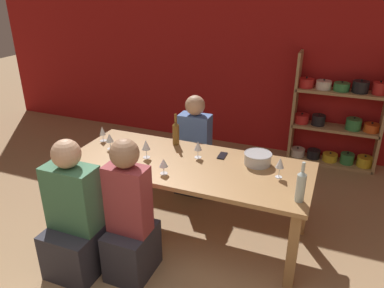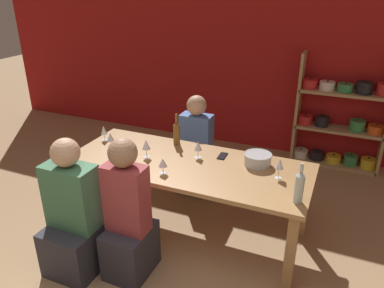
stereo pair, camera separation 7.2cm
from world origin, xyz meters
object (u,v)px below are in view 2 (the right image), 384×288
wine_bottle_green (177,132)px  wine_glass_red_d (163,163)px  wine_bottle_dark (299,187)px  wine_glass_white_a (111,138)px  wine_glass_red_b (104,131)px  wine_glass_red_c (279,164)px  shelf_unit (340,122)px  cell_phone (222,156)px  person_near_a (76,223)px  dining_table (188,171)px  person_near_b (129,224)px  person_far_a (196,155)px  wine_glass_red_a (198,146)px  mixing_bowl (258,159)px  wine_glass_empty_a (146,145)px

wine_bottle_green → wine_glass_red_d: (0.16, -0.62, -0.03)m
wine_bottle_dark → wine_glass_white_a: wine_bottle_dark is taller
wine_glass_red_b → wine_glass_red_c: (1.85, -0.10, 0.02)m
shelf_unit → cell_phone: 2.09m
wine_glass_red_d → person_near_a: size_ratio=0.12×
dining_table → person_near_b: size_ratio=1.82×
shelf_unit → wine_glass_red_d: 2.74m
shelf_unit → person_far_a: bearing=-138.4°
wine_glass_red_d → shelf_unit: bearing=60.5°
wine_bottle_dark → wine_glass_red_c: wine_bottle_dark is taller
wine_bottle_green → wine_bottle_dark: (1.32, -0.62, 0.01)m
shelf_unit → wine_glass_white_a: size_ratio=8.95×
wine_bottle_dark → wine_glass_red_d: (-1.15, 0.00, -0.03)m
wine_bottle_green → cell_phone: size_ratio=2.15×
shelf_unit → person_near_b: 3.17m
wine_glass_red_a → person_near_a: bearing=-126.2°
cell_phone → shelf_unit: bearing=62.2°
wine_bottle_green → cell_phone: bearing=-9.8°
mixing_bowl → wine_glass_white_a: (-1.44, -0.22, 0.06)m
mixing_bowl → wine_bottle_dark: wine_bottle_dark is taller
wine_bottle_green → wine_glass_red_d: wine_bottle_green is taller
wine_glass_red_d → wine_glass_red_a: bearing=68.7°
wine_glass_empty_a → mixing_bowl: bearing=14.7°
mixing_bowl → dining_table: bearing=-159.8°
wine_glass_red_c → cell_phone: bearing=159.5°
wine_glass_white_a → wine_bottle_dark: bearing=-8.2°
dining_table → wine_bottle_dark: bearing=-14.8°
mixing_bowl → wine_bottle_dark: bearing=-48.6°
dining_table → wine_glass_red_d: 0.35m
wine_glass_red_d → person_near_b: size_ratio=0.12×
wine_bottle_dark → wine_glass_red_b: 2.10m
wine_bottle_green → wine_glass_red_d: size_ratio=2.27×
wine_bottle_green → wine_glass_red_b: 0.77m
person_near_b → wine_bottle_dark: bearing=19.3°
dining_table → shelf_unit: bearing=59.8°
dining_table → wine_glass_empty_a: wine_glass_empty_a is taller
dining_table → wine_glass_red_b: (-1.02, 0.14, 0.20)m
cell_phone → person_near_b: size_ratio=0.12×
shelf_unit → wine_bottle_dark: bearing=-94.5°
mixing_bowl → cell_phone: size_ratio=1.68×
wine_bottle_dark → person_near_a: person_near_a is taller
wine_bottle_green → wine_glass_red_a: bearing=-32.7°
wine_glass_red_a → wine_glass_white_a: (-0.88, -0.14, -0.00)m
wine_glass_red_d → cell_phone: bearing=55.2°
dining_table → mixing_bowl: (0.60, 0.22, 0.15)m
mixing_bowl → wine_glass_red_b: bearing=-177.2°
wine_bottle_green → wine_glass_red_b: (-0.74, -0.21, -0.02)m
person_far_a → person_near_b: bearing=91.2°
wine_bottle_green → person_near_b: bearing=-86.6°
wine_glass_red_b → wine_glass_red_c: wine_glass_red_c is taller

